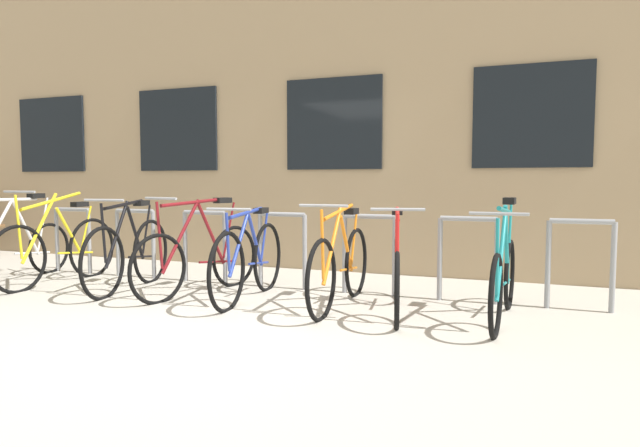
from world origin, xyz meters
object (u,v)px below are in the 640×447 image
(bicycle_yellow, at_px, (58,249))
(bicycle_maroon, at_px, (199,257))
(bicycle_red, at_px, (397,273))
(bicycle_blue, at_px, (249,260))
(bicycle_white, at_px, (14,248))
(bicycle_teal, at_px, (504,277))
(bicycle_orange, at_px, (341,266))
(bicycle_black, at_px, (129,253))

(bicycle_yellow, bearing_deg, bicycle_maroon, 2.72)
(bicycle_red, bearing_deg, bicycle_blue, 179.14)
(bicycle_white, bearing_deg, bicycle_teal, 0.24)
(bicycle_red, height_order, bicycle_white, bicycle_white)
(bicycle_yellow, xyz_separation_m, bicycle_white, (-0.70, 0.01, -0.02))
(bicycle_yellow, bearing_deg, bicycle_orange, 1.00)
(bicycle_maroon, bearing_deg, bicycle_blue, -5.80)
(bicycle_black, bearing_deg, bicycle_maroon, 6.32)
(bicycle_black, relative_size, bicycle_teal, 0.99)
(bicycle_black, bearing_deg, bicycle_blue, 1.16)
(bicycle_maroon, relative_size, bicycle_black, 1.03)
(bicycle_black, distance_m, bicycle_teal, 3.90)
(bicycle_red, height_order, bicycle_teal, bicycle_teal)
(bicycle_black, xyz_separation_m, bicycle_teal, (3.90, 0.04, -0.03))
(bicycle_blue, height_order, bicycle_maroon, bicycle_maroon)
(bicycle_yellow, relative_size, bicycle_black, 1.07)
(bicycle_black, relative_size, bicycle_orange, 0.95)
(bicycle_blue, bearing_deg, bicycle_red, -0.86)
(bicycle_teal, bearing_deg, bicycle_maroon, 178.98)
(bicycle_maroon, xyz_separation_m, bicycle_orange, (1.58, -0.03, -0.00))
(bicycle_black, height_order, bicycle_white, bicycle_white)
(bicycle_maroon, relative_size, bicycle_white, 1.00)
(bicycle_blue, bearing_deg, bicycle_yellow, -179.43)
(bicycle_red, bearing_deg, bicycle_teal, 1.99)
(bicycle_yellow, bearing_deg, bicycle_red, 0.03)
(bicycle_red, distance_m, bicycle_orange, 0.56)
(bicycle_red, xyz_separation_m, bicycle_maroon, (-2.14, 0.09, 0.03))
(bicycle_blue, distance_m, bicycle_teal, 2.43)
(bicycle_black, bearing_deg, bicycle_teal, 0.57)
(bicycle_yellow, distance_m, bicycle_orange, 3.44)
(bicycle_maroon, xyz_separation_m, bicycle_white, (-2.56, -0.08, -0.01))
(bicycle_maroon, bearing_deg, bicycle_orange, -1.02)
(bicycle_maroon, distance_m, bicycle_black, 0.85)
(bicycle_maroon, bearing_deg, bicycle_yellow, -177.28)
(bicycle_orange, bearing_deg, bicycle_teal, -1.02)
(bicycle_red, bearing_deg, bicycle_black, -179.86)
(bicycle_teal, xyz_separation_m, bicycle_white, (-5.61, -0.02, 0.00))
(bicycle_blue, xyz_separation_m, bicycle_black, (-1.47, -0.03, 0.01))
(bicycle_yellow, bearing_deg, bicycle_black, -0.28)
(bicycle_red, xyz_separation_m, bicycle_yellow, (-4.00, -0.00, 0.04))
(bicycle_blue, bearing_deg, bicycle_orange, 2.11)
(bicycle_blue, relative_size, bicycle_orange, 0.98)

